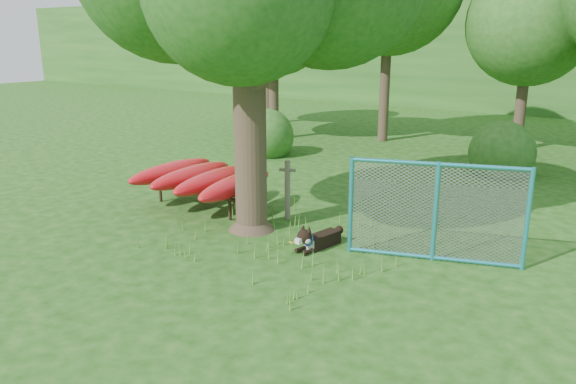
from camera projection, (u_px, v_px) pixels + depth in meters
The scene contains 12 objects.
ground at pixel (239, 262), 9.59m from camera, with size 80.00×80.00×0.00m, color #16450D.
wooden_post at pixel (287, 189), 11.66m from camera, with size 0.34×0.19×1.26m.
kayak_rack at pixel (202, 178), 12.49m from camera, with size 2.81×2.73×0.89m.
husky_dog at pixel (317, 239), 10.15m from camera, with size 0.44×1.15×0.52m.
fence_section at pixel (435, 212), 9.44m from camera, with size 2.84×1.00×2.89m.
wildflower_clump at pixel (291, 243), 9.93m from camera, with size 0.11×0.09×0.23m.
bg_tree_a at pixel (273, 14), 19.87m from camera, with size 4.40×4.40×6.70m.
bg_tree_c at pixel (530, 24), 17.98m from camera, with size 4.00×4.00×6.12m.
bg_tree_f at pixel (267, 36), 23.82m from camera, with size 3.60×3.60×5.55m.
shrub_left at pixel (266, 155), 18.27m from camera, with size 1.80×1.80×1.80m, color #265D1E.
shrub_mid at pixel (500, 175), 15.63m from camera, with size 1.80×1.80×1.80m, color #265D1E.
wooded_hillside at pixel (560, 50), 31.00m from camera, with size 80.00×12.00×6.00m, color #265D1E.
Camera 1 is at (5.75, -6.86, 3.72)m, focal length 35.00 mm.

